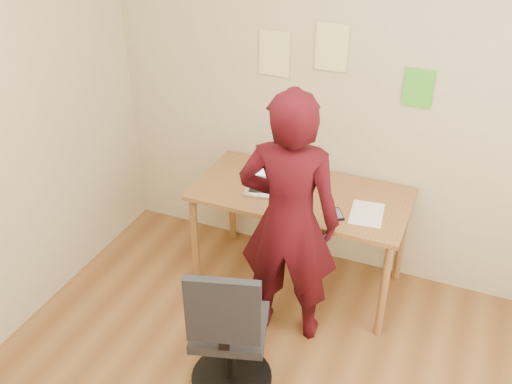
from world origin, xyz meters
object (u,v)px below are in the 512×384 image
at_px(phone, 336,214).
at_px(person, 289,221).
at_px(office_chair, 229,339).
at_px(desk, 301,203).
at_px(laptop, 273,180).

relative_size(phone, person, 0.09).
relative_size(phone, office_chair, 0.17).
distance_m(desk, office_chair, 1.08).
distance_m(desk, person, 0.49).
height_order(desk, laptop, laptop).
distance_m(phone, office_chair, 1.01).
xyz_separation_m(laptop, office_chair, (0.15, -1.05, -0.40)).
relative_size(office_chair, person, 0.55).
height_order(phone, office_chair, office_chair).
bearing_deg(person, office_chair, 70.48).
bearing_deg(desk, phone, -30.63).
height_order(desk, person, person).
xyz_separation_m(desk, phone, (0.29, -0.17, 0.09)).
bearing_deg(desk, person, -80.32).
relative_size(desk, phone, 9.31).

